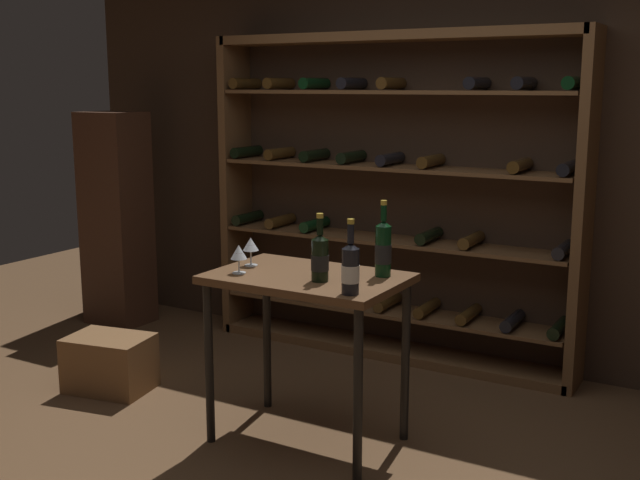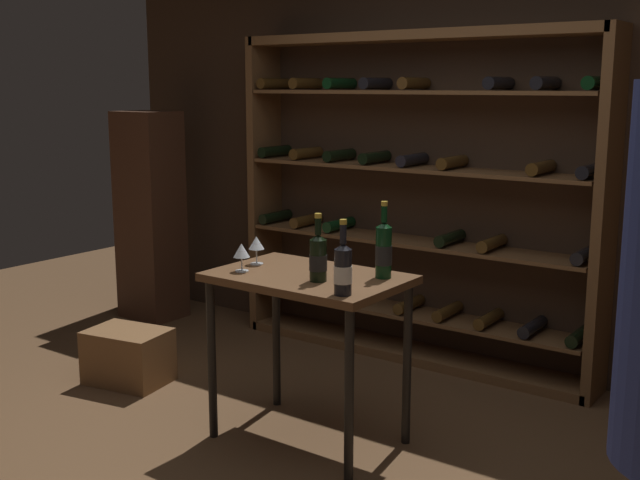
% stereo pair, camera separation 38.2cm
% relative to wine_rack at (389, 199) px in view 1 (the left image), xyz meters
% --- Properties ---
extents(ground_plane, '(9.85, 9.85, 0.00)m').
position_rel_wine_rack_xyz_m(ground_plane, '(0.38, -1.71, -1.07)').
color(ground_plane, brown).
extents(back_wall, '(5.99, 0.10, 2.73)m').
position_rel_wine_rack_xyz_m(back_wall, '(0.38, 0.21, 0.30)').
color(back_wall, '#3D2B1E').
rests_on(back_wall, ground).
extents(wine_rack, '(2.54, 0.32, 2.13)m').
position_rel_wine_rack_xyz_m(wine_rack, '(0.00, 0.00, 0.00)').
color(wine_rack, brown).
rests_on(wine_rack, ground).
extents(tasting_table, '(0.94, 0.62, 0.88)m').
position_rel_wine_rack_xyz_m(tasting_table, '(0.22, -1.42, -0.30)').
color(tasting_table, brown).
rests_on(tasting_table, ground).
extents(wine_crate, '(0.53, 0.42, 0.33)m').
position_rel_wine_rack_xyz_m(wine_crate, '(-1.16, -1.42, -0.90)').
color(wine_crate, brown).
rests_on(wine_crate, ground).
extents(display_cabinet, '(0.44, 0.36, 1.60)m').
position_rel_wine_rack_xyz_m(display_cabinet, '(-2.10, -0.35, -0.26)').
color(display_cabinet, '#4C2D1E').
rests_on(display_cabinet, ground).
extents(wine_bottle_green_slim, '(0.08, 0.08, 0.38)m').
position_rel_wine_rack_xyz_m(wine_bottle_green_slim, '(0.56, -1.26, -0.05)').
color(wine_bottle_green_slim, black).
rests_on(wine_bottle_green_slim, tasting_table).
extents(wine_bottle_amber_reserve, '(0.08, 0.08, 0.34)m').
position_rel_wine_rack_xyz_m(wine_bottle_amber_reserve, '(0.58, -1.64, -0.07)').
color(wine_bottle_amber_reserve, black).
rests_on(wine_bottle_amber_reserve, tasting_table).
extents(wine_bottle_black_capsule, '(0.09, 0.09, 0.33)m').
position_rel_wine_rack_xyz_m(wine_bottle_black_capsule, '(0.34, -1.50, -0.07)').
color(wine_bottle_black_capsule, black).
rests_on(wine_bottle_black_capsule, tasting_table).
extents(wine_glass_stemmed_right, '(0.08, 0.08, 0.14)m').
position_rel_wine_rack_xyz_m(wine_glass_stemmed_right, '(-0.09, -1.56, -0.09)').
color(wine_glass_stemmed_right, silver).
rests_on(wine_glass_stemmed_right, tasting_table).
extents(wine_glass_stemmed_left, '(0.08, 0.08, 0.15)m').
position_rel_wine_rack_xyz_m(wine_glass_stemmed_left, '(-0.13, -1.39, -0.08)').
color(wine_glass_stemmed_left, silver).
rests_on(wine_glass_stemmed_left, tasting_table).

